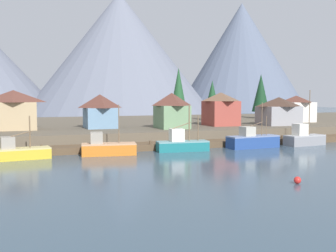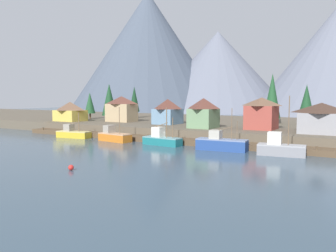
{
  "view_description": "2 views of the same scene",
  "coord_description": "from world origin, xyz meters",
  "px_view_note": "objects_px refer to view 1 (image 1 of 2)",
  "views": [
    {
      "loc": [
        -21.98,
        -58.18,
        8.37
      ],
      "look_at": [
        -0.22,
        2.63,
        3.58
      ],
      "focal_mm": 42.7,
      "sensor_mm": 36.0,
      "label": 1
    },
    {
      "loc": [
        34.87,
        -57.0,
        9.34
      ],
      "look_at": [
        -1.0,
        3.24,
        3.28
      ],
      "focal_mm": 36.31,
      "sensor_mm": 36.0,
      "label": 2
    }
  ],
  "objects_px": {
    "house_blue": "(100,111)",
    "house_tan": "(14,110)",
    "fishing_boat_blue": "(252,140)",
    "fishing_boat_orange": "(107,148)",
    "fishing_boat_yellow": "(17,152)",
    "conifer_near_right": "(179,92)",
    "house_grey": "(279,111)",
    "house_green": "(172,110)",
    "house_white": "(296,108)",
    "conifer_mid_right": "(212,97)",
    "house_red": "(221,109)",
    "fishing_boat_teal": "(182,144)",
    "channel_buoy": "(297,180)",
    "fishing_boat_grey": "(304,138)",
    "conifer_mid_left": "(261,93)"
  },
  "relations": [
    {
      "from": "house_blue",
      "to": "house_tan",
      "type": "bearing_deg",
      "value": 178.31
    },
    {
      "from": "fishing_boat_blue",
      "to": "fishing_boat_orange",
      "type": "bearing_deg",
      "value": 175.68
    },
    {
      "from": "fishing_boat_yellow",
      "to": "house_blue",
      "type": "relative_size",
      "value": 1.2
    },
    {
      "from": "conifer_near_right",
      "to": "house_grey",
      "type": "bearing_deg",
      "value": -55.65
    },
    {
      "from": "house_green",
      "to": "house_grey",
      "type": "bearing_deg",
      "value": 1.39
    },
    {
      "from": "house_tan",
      "to": "house_green",
      "type": "height_order",
      "value": "house_tan"
    },
    {
      "from": "fishing_boat_yellow",
      "to": "house_grey",
      "type": "distance_m",
      "value": 52.28
    },
    {
      "from": "fishing_boat_yellow",
      "to": "house_white",
      "type": "distance_m",
      "value": 64.2
    },
    {
      "from": "fishing_boat_orange",
      "to": "house_tan",
      "type": "distance_m",
      "value": 23.18
    },
    {
      "from": "conifer_mid_right",
      "to": "house_red",
      "type": "bearing_deg",
      "value": -110.39
    },
    {
      "from": "fishing_boat_blue",
      "to": "house_blue",
      "type": "relative_size",
      "value": 1.3
    },
    {
      "from": "fishing_boat_yellow",
      "to": "conifer_mid_right",
      "type": "relative_size",
      "value": 0.85
    },
    {
      "from": "conifer_mid_right",
      "to": "house_green",
      "type": "bearing_deg",
      "value": -131.87
    },
    {
      "from": "house_white",
      "to": "conifer_near_right",
      "type": "relative_size",
      "value": 0.56
    },
    {
      "from": "fishing_boat_teal",
      "to": "conifer_near_right",
      "type": "bearing_deg",
      "value": 74.53
    },
    {
      "from": "fishing_boat_orange",
      "to": "channel_buoy",
      "type": "bearing_deg",
      "value": -53.28
    },
    {
      "from": "house_green",
      "to": "conifer_mid_right",
      "type": "bearing_deg",
      "value": 48.13
    },
    {
      "from": "house_grey",
      "to": "conifer_near_right",
      "type": "height_order",
      "value": "conifer_near_right"
    },
    {
      "from": "fishing_boat_blue",
      "to": "conifer_mid_right",
      "type": "distance_m",
      "value": 34.81
    },
    {
      "from": "house_green",
      "to": "house_white",
      "type": "bearing_deg",
      "value": 13.65
    },
    {
      "from": "fishing_boat_blue",
      "to": "house_green",
      "type": "distance_m",
      "value": 16.49
    },
    {
      "from": "fishing_boat_grey",
      "to": "fishing_boat_yellow",
      "type": "bearing_deg",
      "value": 173.0
    },
    {
      "from": "house_green",
      "to": "conifer_mid_right",
      "type": "xyz_separation_m",
      "value": [
        18.06,
        20.14,
        2.49
      ]
    },
    {
      "from": "conifer_near_right",
      "to": "house_white",
      "type": "bearing_deg",
      "value": -28.22
    },
    {
      "from": "fishing_boat_grey",
      "to": "conifer_mid_right",
      "type": "height_order",
      "value": "conifer_mid_right"
    },
    {
      "from": "fishing_boat_blue",
      "to": "conifer_near_right",
      "type": "height_order",
      "value": "conifer_near_right"
    },
    {
      "from": "fishing_boat_orange",
      "to": "house_red",
      "type": "height_order",
      "value": "house_red"
    },
    {
      "from": "fishing_boat_blue",
      "to": "conifer_mid_left",
      "type": "relative_size",
      "value": 0.76
    },
    {
      "from": "fishing_boat_teal",
      "to": "house_grey",
      "type": "xyz_separation_m",
      "value": [
        26.73,
        13.18,
        4.28
      ]
    },
    {
      "from": "house_tan",
      "to": "conifer_mid_left",
      "type": "relative_size",
      "value": 0.67
    },
    {
      "from": "fishing_boat_orange",
      "to": "house_green",
      "type": "xyz_separation_m",
      "value": [
        14.58,
        12.91,
        4.76
      ]
    },
    {
      "from": "fishing_boat_orange",
      "to": "conifer_mid_right",
      "type": "height_order",
      "value": "conifer_mid_right"
    },
    {
      "from": "conifer_mid_right",
      "to": "house_tan",
      "type": "bearing_deg",
      "value": -162.43
    },
    {
      "from": "house_blue",
      "to": "conifer_mid_right",
      "type": "height_order",
      "value": "conifer_mid_right"
    },
    {
      "from": "conifer_near_right",
      "to": "fishing_boat_yellow",
      "type": "bearing_deg",
      "value": -136.7
    },
    {
      "from": "house_green",
      "to": "channel_buoy",
      "type": "height_order",
      "value": "house_green"
    },
    {
      "from": "fishing_boat_teal",
      "to": "house_red",
      "type": "height_order",
      "value": "house_red"
    },
    {
      "from": "conifer_mid_right",
      "to": "channel_buoy",
      "type": "bearing_deg",
      "value": -108.25
    },
    {
      "from": "fishing_boat_grey",
      "to": "house_white",
      "type": "height_order",
      "value": "fishing_boat_grey"
    },
    {
      "from": "house_green",
      "to": "channel_buoy",
      "type": "bearing_deg",
      "value": -91.54
    },
    {
      "from": "house_tan",
      "to": "conifer_near_right",
      "type": "relative_size",
      "value": 0.62
    },
    {
      "from": "house_grey",
      "to": "house_green",
      "type": "bearing_deg",
      "value": -178.61
    },
    {
      "from": "fishing_boat_yellow",
      "to": "house_green",
      "type": "relative_size",
      "value": 1.28
    },
    {
      "from": "fishing_boat_yellow",
      "to": "conifer_near_right",
      "type": "relative_size",
      "value": 0.65
    },
    {
      "from": "house_white",
      "to": "conifer_mid_right",
      "type": "bearing_deg",
      "value": 142.89
    },
    {
      "from": "house_blue",
      "to": "house_white",
      "type": "relative_size",
      "value": 0.97
    },
    {
      "from": "fishing_boat_orange",
      "to": "channel_buoy",
      "type": "height_order",
      "value": "fishing_boat_orange"
    },
    {
      "from": "fishing_boat_yellow",
      "to": "fishing_boat_orange",
      "type": "xyz_separation_m",
      "value": [
        12.05,
        -0.03,
        0.1
      ]
    },
    {
      "from": "fishing_boat_blue",
      "to": "house_white",
      "type": "relative_size",
      "value": 1.25
    },
    {
      "from": "fishing_boat_teal",
      "to": "fishing_boat_grey",
      "type": "relative_size",
      "value": 0.86
    }
  ]
}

